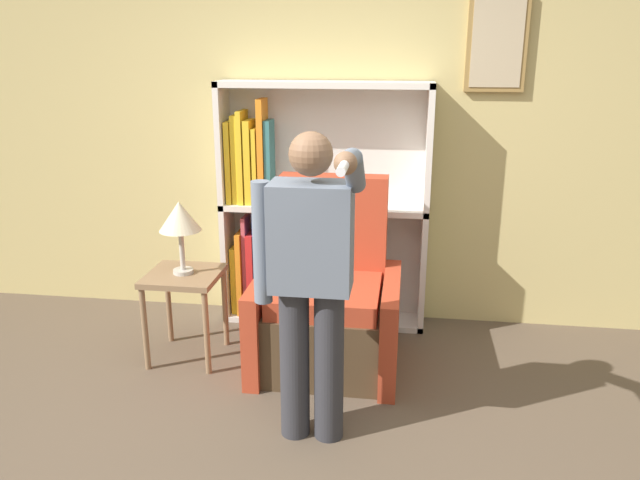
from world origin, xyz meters
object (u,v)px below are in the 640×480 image
Objects in this scene: armchair at (328,307)px; side_table at (185,288)px; person_standing at (311,275)px; bookcase at (298,212)px; table_lamp at (180,219)px.

armchair reaches higher than side_table.
person_standing is 1.26m from side_table.
person_standing is (0.02, -0.83, 0.53)m from armchair.
person_standing is 2.72× the size of side_table.
person_standing is (0.32, -1.45, 0.08)m from bookcase.
table_lamp is (-0.61, -0.70, 0.12)m from bookcase.
bookcase is 0.99m from side_table.
person_standing is 1.19m from table_lamp.
armchair is 0.74× the size of person_standing.
bookcase is 3.73× the size of table_lamp.
armchair is at bearing 5.15° from side_table.
table_lamp is (-0.91, -0.08, 0.57)m from armchair.
armchair is 2.51× the size of table_lamp.
table_lamp is at bearing 141.23° from person_standing.
armchair is at bearing -64.25° from bookcase.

